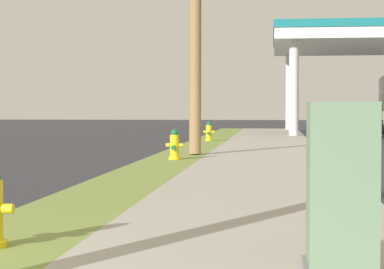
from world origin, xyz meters
The scene contains 3 objects.
fire_hydrant_second centered at (0.79, 12.86, 0.45)m, with size 0.42×0.38×0.74m.
fire_hydrant_third centered at (0.74, 22.85, 0.45)m, with size 0.42×0.37×0.74m.
utility_cabinet centered at (3.68, 1.00, 0.72)m, with size 0.55×0.65×1.29m.
Camera 1 is at (3.17, -4.40, 1.36)m, focal length 67.28 mm.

